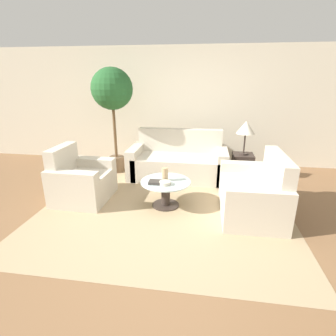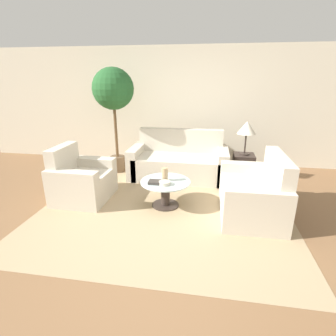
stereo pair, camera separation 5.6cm
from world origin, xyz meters
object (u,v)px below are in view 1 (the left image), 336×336
sofa_main (178,162)px  loveseat (256,194)px  armchair (80,182)px  bowl (165,183)px  table_lamp (246,128)px  book_stack (156,182)px  coffee_table (166,190)px  potted_plant (112,93)px  vase (165,174)px

sofa_main → loveseat: 1.90m
armchair → bowl: (1.46, -0.19, 0.15)m
table_lamp → book_stack: size_ratio=2.79×
coffee_table → table_lamp: 2.03m
coffee_table → table_lamp: bearing=45.4°
book_stack → table_lamp: bearing=44.6°
table_lamp → potted_plant: 2.69m
potted_plant → armchair: bearing=-96.2°
armchair → vase: armchair is taller
vase → coffee_table: bearing=-53.7°
table_lamp → vase: size_ratio=3.02×
potted_plant → vase: 2.22m
armchair → table_lamp: (2.77, 1.29, 0.74)m
coffee_table → vase: vase is taller
sofa_main → coffee_table: bearing=-92.1°
coffee_table → potted_plant: potted_plant is taller
coffee_table → table_lamp: table_lamp is taller
book_stack → coffee_table: bearing=43.4°
potted_plant → book_stack: potted_plant is taller
armchair → bowl: armchair is taller
armchair → potted_plant: size_ratio=0.44×
coffee_table → potted_plant: size_ratio=0.36×
coffee_table → vase: 0.26m
potted_plant → book_stack: (1.17, -1.56, -1.19)m
sofa_main → coffee_table: (-0.05, -1.34, -0.03)m
vase → sofa_main: bearing=87.3°
armchair → bowl: 1.48m
armchair → book_stack: armchair is taller
loveseat → bowl: size_ratio=7.65×
armchair → book_stack: size_ratio=4.04×
vase → bowl: 0.18m
sofa_main → coffee_table: size_ratio=2.49×
vase → armchair: bearing=179.0°
sofa_main → book_stack: sofa_main is taller
sofa_main → loveseat: size_ratio=1.47×
vase → book_stack: size_ratio=0.92×
sofa_main → vase: (-0.06, -1.33, 0.23)m
loveseat → bowl: loveseat is taller
sofa_main → potted_plant: bearing=175.8°
armchair → coffee_table: bearing=-90.7°
potted_plant → bowl: bearing=-50.4°
sofa_main → table_lamp: (1.27, -0.01, 0.74)m
sofa_main → table_lamp: 1.47m
loveseat → potted_plant: bearing=-119.3°
sofa_main → potted_plant: (-1.35, 0.10, 1.34)m
table_lamp → potted_plant: size_ratio=0.30×
coffee_table → table_lamp: size_ratio=1.21×
book_stack → loveseat: bearing=2.8°
book_stack → potted_plant: bearing=126.3°
loveseat → book_stack: 1.50m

